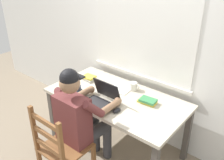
{
  "coord_description": "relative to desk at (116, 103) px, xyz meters",
  "views": [
    {
      "loc": [
        1.47,
        -1.87,
        2.17
      ],
      "look_at": [
        -0.02,
        -0.05,
        0.94
      ],
      "focal_mm": 40.56,
      "sensor_mm": 36.0,
      "label": 1
    }
  ],
  "objects": [
    {
      "name": "coffee_mug_white",
      "position": [
        0.06,
        0.25,
        0.13
      ],
      "size": [
        0.13,
        0.09,
        0.09
      ],
      "color": "silver",
      "rests_on": "desk"
    },
    {
      "name": "wooden_chair",
      "position": [
        -0.08,
        -0.76,
        -0.18
      ],
      "size": [
        0.42,
        0.42,
        0.94
      ],
      "color": "brown",
      "rests_on": "ground"
    },
    {
      "name": "book_stack_main",
      "position": [
        -0.52,
        0.11,
        0.11
      ],
      "size": [
        0.19,
        0.15,
        0.04
      ],
      "color": "gray",
      "rests_on": "desk"
    },
    {
      "name": "seated_person",
      "position": [
        -0.08,
        -0.48,
        0.05
      ],
      "size": [
        0.5,
        0.6,
        1.25
      ],
      "color": "brown",
      "rests_on": "ground"
    },
    {
      "name": "desk",
      "position": [
        0.0,
        0.0,
        0.0
      ],
      "size": [
        1.54,
        0.8,
        0.72
      ],
      "color": "#BCB29E",
      "rests_on": "ground"
    },
    {
      "name": "laptop",
      "position": [
        -0.04,
        -0.2,
        0.14
      ],
      "size": [
        0.33,
        0.3,
        0.23
      ],
      "color": "black",
      "rests_on": "desk"
    },
    {
      "name": "book_stack_side",
      "position": [
        0.33,
        0.11,
        0.11
      ],
      "size": [
        0.2,
        0.13,
        0.05
      ],
      "color": "gold",
      "rests_on": "desk"
    },
    {
      "name": "paper_pile_near_laptop",
      "position": [
        -0.07,
        0.15,
        0.09
      ],
      "size": [
        0.25,
        0.2,
        0.01
      ],
      "primitive_type": "cube",
      "rotation": [
        0.0,
        0.0,
        0.07
      ],
      "color": "white",
      "rests_on": "desk"
    },
    {
      "name": "back_wall",
      "position": [
        -0.0,
        0.48,
        0.66
      ],
      "size": [
        6.0,
        0.08,
        2.6
      ],
      "color": "silver",
      "rests_on": "ground"
    },
    {
      "name": "ground_plane",
      "position": [
        0.0,
        0.0,
        -0.64
      ],
      "size": [
        8.0,
        8.0,
        0.0
      ],
      "primitive_type": "plane",
      "color": "gray"
    },
    {
      "name": "computer_mouse",
      "position": [
        0.18,
        -0.22,
        0.1
      ],
      "size": [
        0.06,
        0.1,
        0.03
      ],
      "primitive_type": "ellipsoid",
      "color": "black",
      "rests_on": "desk"
    },
    {
      "name": "coffee_mug_dark",
      "position": [
        -0.38,
        -0.21,
        0.13
      ],
      "size": [
        0.11,
        0.07,
        0.09
      ],
      "color": "#2D384C",
      "rests_on": "desk"
    }
  ]
}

